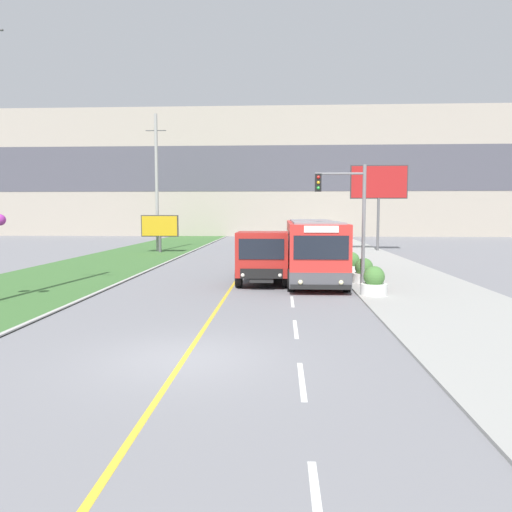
{
  "coord_description": "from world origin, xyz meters",
  "views": [
    {
      "loc": [
        2.31,
        -11.54,
        3.49
      ],
      "look_at": [
        1.1,
        12.2,
        1.4
      ],
      "focal_mm": 35.0,
      "sensor_mm": 36.0,
      "label": 1
    }
  ],
  "objects_px": {
    "dump_truck": "(263,258)",
    "car_distant": "(272,248)",
    "planter_round_near": "(374,282)",
    "billboard_large": "(379,185)",
    "city_bus": "(312,249)",
    "traffic_light_mast": "(349,210)",
    "planter_round_far": "(346,259)",
    "utility_pole_far": "(157,183)",
    "planter_round_second": "(364,272)",
    "billboard_small": "(160,227)",
    "planter_round_third": "(351,264)"
  },
  "relations": [
    {
      "from": "car_distant",
      "to": "planter_round_third",
      "type": "height_order",
      "value": "car_distant"
    },
    {
      "from": "city_bus",
      "to": "billboard_small",
      "type": "distance_m",
      "value": 20.29
    },
    {
      "from": "utility_pole_far",
      "to": "planter_round_second",
      "type": "distance_m",
      "value": 25.34
    },
    {
      "from": "city_bus",
      "to": "planter_round_far",
      "type": "height_order",
      "value": "city_bus"
    },
    {
      "from": "billboard_small",
      "to": "planter_round_second",
      "type": "bearing_deg",
      "value": -51.84
    },
    {
      "from": "utility_pole_far",
      "to": "traffic_light_mast",
      "type": "height_order",
      "value": "utility_pole_far"
    },
    {
      "from": "utility_pole_far",
      "to": "planter_round_third",
      "type": "bearing_deg",
      "value": -47.19
    },
    {
      "from": "billboard_large",
      "to": "planter_round_near",
      "type": "distance_m",
      "value": 25.33
    },
    {
      "from": "dump_truck",
      "to": "planter_round_far",
      "type": "distance_m",
      "value": 8.88
    },
    {
      "from": "planter_round_far",
      "to": "planter_round_second",
      "type": "bearing_deg",
      "value": -90.36
    },
    {
      "from": "traffic_light_mast",
      "to": "dump_truck",
      "type": "bearing_deg",
      "value": 161.51
    },
    {
      "from": "car_distant",
      "to": "traffic_light_mast",
      "type": "distance_m",
      "value": 16.6
    },
    {
      "from": "billboard_small",
      "to": "utility_pole_far",
      "type": "bearing_deg",
      "value": 112.8
    },
    {
      "from": "billboard_large",
      "to": "planter_round_near",
      "type": "bearing_deg",
      "value": -101.1
    },
    {
      "from": "traffic_light_mast",
      "to": "car_distant",
      "type": "bearing_deg",
      "value": 103.32
    },
    {
      "from": "traffic_light_mast",
      "to": "billboard_large",
      "type": "xyz_separation_m",
      "value": [
        5.57,
        22.29,
        2.27
      ]
    },
    {
      "from": "dump_truck",
      "to": "planter_round_second",
      "type": "xyz_separation_m",
      "value": [
        4.88,
        0.23,
        -0.69
      ]
    },
    {
      "from": "billboard_large",
      "to": "planter_round_far",
      "type": "distance_m",
      "value": 15.32
    },
    {
      "from": "planter_round_second",
      "to": "traffic_light_mast",
      "type": "bearing_deg",
      "value": -122.23
    },
    {
      "from": "traffic_light_mast",
      "to": "billboard_large",
      "type": "bearing_deg",
      "value": 75.97
    },
    {
      "from": "utility_pole_far",
      "to": "planter_round_second",
      "type": "height_order",
      "value": "utility_pole_far"
    },
    {
      "from": "utility_pole_far",
      "to": "traffic_light_mast",
      "type": "relative_size",
      "value": 2.15
    },
    {
      "from": "planter_round_near",
      "to": "planter_round_third",
      "type": "height_order",
      "value": "planter_round_third"
    },
    {
      "from": "billboard_large",
      "to": "planter_round_far",
      "type": "bearing_deg",
      "value": -108.49
    },
    {
      "from": "planter_round_second",
      "to": "planter_round_far",
      "type": "bearing_deg",
      "value": 89.64
    },
    {
      "from": "traffic_light_mast",
      "to": "billboard_large",
      "type": "relative_size",
      "value": 0.74
    },
    {
      "from": "city_bus",
      "to": "dump_truck",
      "type": "xyz_separation_m",
      "value": [
        -2.53,
        -2.49,
        -0.26
      ]
    },
    {
      "from": "utility_pole_far",
      "to": "city_bus",
      "type": "bearing_deg",
      "value": -53.94
    },
    {
      "from": "utility_pole_far",
      "to": "planter_round_near",
      "type": "height_order",
      "value": "utility_pole_far"
    },
    {
      "from": "traffic_light_mast",
      "to": "planter_round_second",
      "type": "height_order",
      "value": "traffic_light_mast"
    },
    {
      "from": "billboard_large",
      "to": "traffic_light_mast",
      "type": "bearing_deg",
      "value": -104.03
    },
    {
      "from": "planter_round_third",
      "to": "city_bus",
      "type": "bearing_deg",
      "value": -149.91
    },
    {
      "from": "utility_pole_far",
      "to": "planter_round_second",
      "type": "bearing_deg",
      "value": -52.62
    },
    {
      "from": "utility_pole_far",
      "to": "billboard_large",
      "type": "distance_m",
      "value": 19.65
    },
    {
      "from": "planter_round_near",
      "to": "utility_pole_far",
      "type": "bearing_deg",
      "value": 122.61
    },
    {
      "from": "city_bus",
      "to": "utility_pole_far",
      "type": "height_order",
      "value": "utility_pole_far"
    },
    {
      "from": "city_bus",
      "to": "traffic_light_mast",
      "type": "relative_size",
      "value": 2.07
    },
    {
      "from": "planter_round_third",
      "to": "utility_pole_far",
      "type": "bearing_deg",
      "value": 132.81
    },
    {
      "from": "traffic_light_mast",
      "to": "planter_round_third",
      "type": "height_order",
      "value": "traffic_light_mast"
    },
    {
      "from": "billboard_large",
      "to": "city_bus",
      "type": "bearing_deg",
      "value": -110.61
    },
    {
      "from": "planter_round_near",
      "to": "car_distant",
      "type": "bearing_deg",
      "value": 104.29
    },
    {
      "from": "planter_round_near",
      "to": "planter_round_second",
      "type": "bearing_deg",
      "value": 87.33
    },
    {
      "from": "city_bus",
      "to": "planter_round_second",
      "type": "bearing_deg",
      "value": -43.86
    },
    {
      "from": "dump_truck",
      "to": "car_distant",
      "type": "relative_size",
      "value": 1.49
    },
    {
      "from": "planter_round_far",
      "to": "billboard_small",
      "type": "bearing_deg",
      "value": 142.05
    },
    {
      "from": "utility_pole_far",
      "to": "billboard_large",
      "type": "xyz_separation_m",
      "value": [
        19.62,
        1.09,
        -0.23
      ]
    },
    {
      "from": "planter_round_third",
      "to": "billboard_large",
      "type": "bearing_deg",
      "value": 74.68
    },
    {
      "from": "utility_pole_far",
      "to": "traffic_light_mast",
      "type": "distance_m",
      "value": 25.55
    },
    {
      "from": "car_distant",
      "to": "utility_pole_far",
      "type": "bearing_deg",
      "value": 152.78
    },
    {
      "from": "dump_truck",
      "to": "planter_round_near",
      "type": "relative_size",
      "value": 5.35
    }
  ]
}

